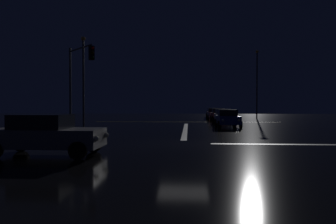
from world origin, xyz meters
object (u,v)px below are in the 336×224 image
Objects in this scene: sedan_blue at (228,118)px; sedan_orange at (213,113)px; streetlamp_left_near at (83,74)px; streetlamp_right_far at (257,80)px; sedan_white at (224,116)px; sedan_silver at (214,113)px; sedan_red at (219,114)px; traffic_signal_nw at (78,72)px; sedan_gray_crossing at (46,134)px.

sedan_orange is (0.47, 23.74, 0.00)m from sedan_blue.
streetlamp_left_near is 26.23m from streetlamp_right_far.
streetlamp_right_far reaches higher than sedan_white.
sedan_orange is (0.26, 5.80, 0.00)m from sedan_silver.
sedan_white and sedan_red have the same top height.
streetlamp_left_near is at bearing -142.39° from streetlamp_right_far.
sedan_orange is (0.17, 17.94, 0.00)m from sedan_white.
sedan_red is 0.64× the size of traffic_signal_nw.
sedan_orange is 41.12m from sedan_gray_crossing.
sedan_orange is at bearing 89.44° from sedan_white.
sedan_silver is at bearing 91.97° from sedan_red.
streetlamp_right_far reaches higher than sedan_silver.
sedan_red is 11.44m from sedan_orange.
streetlamp_left_near reaches higher than sedan_blue.
sedan_red is 5.64m from sedan_silver.
streetlamp_right_far is (6.22, 6.30, 5.02)m from sedan_red.
sedan_silver is 25.31m from traffic_signal_nw.
traffic_signal_nw reaches higher than sedan_gray_crossing.
sedan_blue is 0.64× the size of traffic_signal_nw.
streetlamp_left_near is at bearing 105.34° from sedan_gray_crossing.
sedan_silver is at bearing 46.89° from streetlamp_left_near.
traffic_signal_nw is at bearing -142.96° from sedan_white.
sedan_orange is at bearing 55.35° from streetlamp_left_near.
streetlamp_right_far is at bearing 5.91° from sedan_silver.
sedan_silver and sedan_gray_crossing have the same top height.
sedan_white and sedan_silver have the same top height.
sedan_red is 0.42× the size of streetlamp_right_far.
streetlamp_left_near is at bearing 106.07° from traffic_signal_nw.
sedan_white is 1.00× the size of sedan_red.
sedan_orange is 0.64× the size of traffic_signal_nw.
sedan_silver is 35.43m from sedan_gray_crossing.
sedan_gray_crossing is at bearing -108.15° from sedan_red.
sedan_gray_crossing is at bearing -118.82° from sedan_blue.
streetlamp_left_near is (-1.82, 6.32, 0.51)m from traffic_signal_nw.
streetlamp_left_near is (-14.61, -21.14, 4.35)m from sedan_orange.
streetlamp_left_near is at bearing 169.56° from sedan_blue.
sedan_red is at bearing -134.63° from streetlamp_right_far.
sedan_gray_crossing is 0.64× the size of traffic_signal_nw.
sedan_silver is at bearing -92.53° from sedan_orange.
sedan_red and sedan_orange have the same top height.
sedan_gray_crossing is (-9.17, -34.22, 0.00)m from sedan_silver.
streetlamp_left_near is at bearing -124.65° from sedan_orange.
sedan_gray_crossing is at bearing -103.26° from sedan_orange.
sedan_gray_crossing is 38.54m from streetlamp_right_far.
sedan_gray_crossing is (-9.26, -22.09, 0.00)m from sedan_white.
sedan_orange is 0.42× the size of streetlamp_right_far.
sedan_white is 1.00× the size of sedan_silver.
sedan_red is 1.00× the size of sedan_orange.
sedan_silver is at bearing -174.09° from streetlamp_right_far.
sedan_white is 0.49× the size of streetlamp_left_near.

